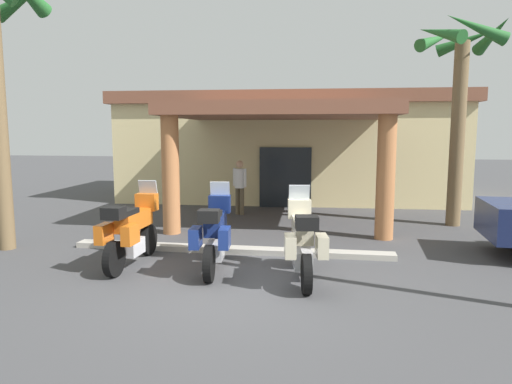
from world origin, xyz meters
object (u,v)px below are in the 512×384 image
at_px(motorcycle_blue, 215,234).
at_px(motorcycle_orange, 131,231).
at_px(motel_building, 289,145).
at_px(palm_tree_near_portico, 460,78).
at_px(pedestrian, 240,183).
at_px(motorcycle_cream, 303,241).

bearing_deg(motorcycle_blue, motorcycle_orange, 82.89).
xyz_separation_m(motel_building, palm_tree_near_portico, (5.11, -5.22, 1.99)).
height_order(motel_building, motorcycle_orange, motel_building).
xyz_separation_m(motorcycle_orange, pedestrian, (1.00, 5.91, 0.31)).
relative_size(motorcycle_orange, motorcycle_blue, 1.00).
xyz_separation_m(motorcycle_blue, pedestrian, (-0.70, 5.93, 0.31)).
height_order(motel_building, pedestrian, motel_building).
distance_m(motorcycle_orange, pedestrian, 6.00).
relative_size(motorcycle_blue, palm_tree_near_portico, 0.39).
bearing_deg(pedestrian, motel_building, -165.41).
bearing_deg(pedestrian, palm_tree_near_portico, 112.80).
xyz_separation_m(motel_building, motorcycle_orange, (-2.17, -10.44, -1.39)).
relative_size(motel_building, motorcycle_blue, 6.00).
bearing_deg(palm_tree_near_portico, pedestrian, 173.71).
relative_size(motorcycle_orange, palm_tree_near_portico, 0.39).
xyz_separation_m(motorcycle_blue, palm_tree_near_portico, (5.59, 5.24, 3.38)).
height_order(motorcycle_orange, motorcycle_blue, same).
bearing_deg(motorcycle_orange, motorcycle_blue, -89.89).
bearing_deg(motorcycle_blue, motorcycle_cream, -107.43).
xyz_separation_m(motorcycle_blue, motorcycle_cream, (1.69, -0.33, 0.00)).
bearing_deg(pedestrian, motorcycle_cream, 49.96).
distance_m(pedestrian, palm_tree_near_portico, 7.03).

